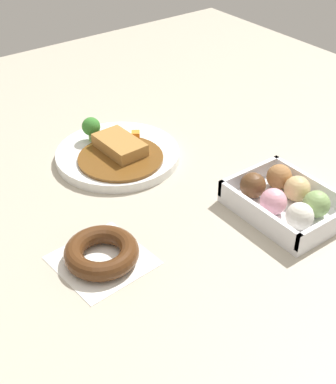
# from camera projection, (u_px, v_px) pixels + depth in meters

# --- Properties ---
(ground_plane) EXTENTS (1.60, 1.60, 0.00)m
(ground_plane) POSITION_uv_depth(u_px,v_px,m) (160.00, 196.00, 0.96)
(ground_plane) COLOR #B2A893
(curry_plate) EXTENTS (0.24, 0.24, 0.07)m
(curry_plate) POSITION_uv_depth(u_px,v_px,m) (117.00, 153.00, 1.05)
(curry_plate) COLOR white
(curry_plate) RESTS_ON ground_plane
(donut_box) EXTENTS (0.19, 0.14, 0.06)m
(donut_box) POSITION_uv_depth(u_px,v_px,m) (286.00, 200.00, 0.91)
(donut_box) COLOR white
(donut_box) RESTS_ON ground_plane
(chocolate_ring_donut) EXTENTS (0.14, 0.14, 0.03)m
(chocolate_ring_donut) POSITION_uv_depth(u_px,v_px,m) (102.00, 253.00, 0.82)
(chocolate_ring_donut) COLOR white
(chocolate_ring_donut) RESTS_ON ground_plane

